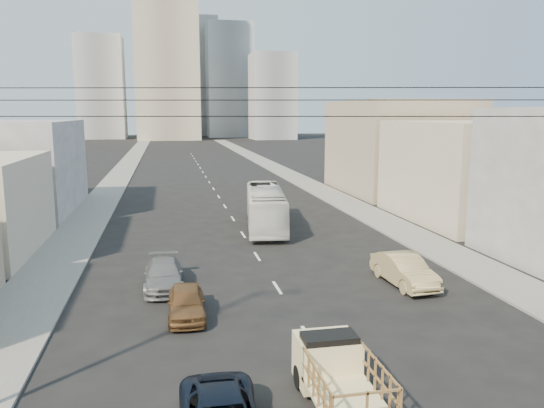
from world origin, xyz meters
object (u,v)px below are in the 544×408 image
object	(u,v)px
flatbed_pickup	(338,372)
sedan_tan	(404,270)
sedan_brown	(187,302)
sedan_grey	(164,275)
city_bus	(265,207)

from	to	relation	value
flatbed_pickup	sedan_tan	world-z (taller)	flatbed_pickup
sedan_brown	sedan_tan	world-z (taller)	sedan_tan
sedan_grey	flatbed_pickup	bearing A→B (deg)	-66.92
sedan_brown	city_bus	bearing A→B (deg)	70.13
sedan_tan	sedan_grey	world-z (taller)	sedan_tan
sedan_tan	sedan_grey	xyz separation A→B (m)	(-12.04, 1.92, -0.10)
sedan_grey	sedan_tan	bearing A→B (deg)	-8.80
sedan_brown	flatbed_pickup	bearing A→B (deg)	-61.13
sedan_brown	sedan_grey	size ratio (longest dim) A/B	0.84
sedan_tan	flatbed_pickup	bearing A→B (deg)	-127.90
city_bus	sedan_tan	distance (m)	15.49
city_bus	sedan_grey	xyz separation A→B (m)	(-7.61, -12.91, -0.91)
flatbed_pickup	sedan_brown	size ratio (longest dim) A/B	1.13
flatbed_pickup	sedan_brown	distance (m)	8.98
city_bus	sedan_grey	bearing A→B (deg)	-112.56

